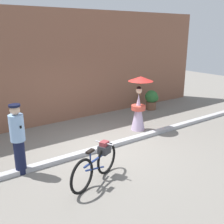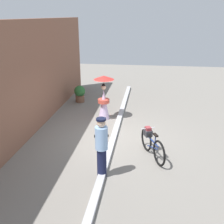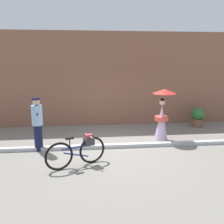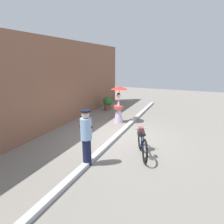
% 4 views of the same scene
% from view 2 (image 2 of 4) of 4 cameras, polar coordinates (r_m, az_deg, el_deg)
% --- Properties ---
extents(ground_plane, '(30.00, 30.00, 0.00)m').
position_cam_2_polar(ground_plane, '(9.61, 0.39, -5.68)').
color(ground_plane, gray).
extents(building_wall, '(14.00, 0.40, 4.10)m').
position_cam_2_polar(building_wall, '(9.85, -18.59, 6.55)').
color(building_wall, brown).
rests_on(building_wall, ground_plane).
extents(sidewalk_curb, '(14.00, 0.20, 0.12)m').
position_cam_2_polar(sidewalk_curb, '(9.59, 0.39, -5.36)').
color(sidewalk_curb, '#B2B2B7').
rests_on(sidewalk_curb, ground_plane).
extents(bicycle_near_officer, '(1.62, 0.76, 0.86)m').
position_cam_2_polar(bicycle_near_officer, '(8.36, 8.62, -6.70)').
color(bicycle_near_officer, black).
rests_on(bicycle_near_officer, ground_plane).
extents(person_officer, '(0.34, 0.38, 1.73)m').
position_cam_2_polar(person_officer, '(7.06, -2.30, -7.45)').
color(person_officer, '#141938').
rests_on(person_officer, ground_plane).
extents(person_with_parasol, '(0.84, 0.84, 1.87)m').
position_cam_2_polar(person_with_parasol, '(11.08, -1.80, 3.25)').
color(person_with_parasol, silver).
rests_on(person_with_parasol, ground_plane).
extents(potted_plant_by_door, '(0.57, 0.56, 0.85)m').
position_cam_2_polar(potted_plant_by_door, '(13.55, -6.97, 4.11)').
color(potted_plant_by_door, brown).
rests_on(potted_plant_by_door, ground_plane).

